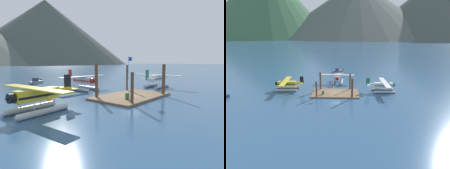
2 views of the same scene
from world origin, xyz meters
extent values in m
plane|color=#2D5175|center=(0.00, 0.00, 0.00)|extent=(1200.00, 1200.00, 0.00)
cube|color=brown|center=(0.00, 0.00, 0.15)|extent=(12.08, 7.32, 0.30)
cylinder|color=brown|center=(-4.48, -3.13, 2.05)|extent=(0.39, 0.39, 4.11)
cylinder|color=brown|center=(4.22, -3.22, 2.49)|extent=(0.51, 0.51, 4.99)
cylinder|color=brown|center=(-4.30, 3.17, 2.53)|extent=(0.46, 0.46, 5.06)
cylinder|color=brown|center=(3.86, 3.50, 2.40)|extent=(0.41, 0.41, 4.79)
cylinder|color=silver|center=(-0.45, 0.28, 3.22)|extent=(0.08, 0.08, 5.83)
cube|color=#1E3DB2|center=(0.00, 0.28, 5.78)|extent=(0.90, 0.03, 0.56)
sphere|color=gold|center=(-0.45, 0.28, 6.18)|extent=(0.10, 0.10, 0.10)
cylinder|color=#33663D|center=(-3.07, -1.41, 0.74)|extent=(0.58, 0.58, 0.88)
torus|color=#33663D|center=(-3.07, -1.41, 0.74)|extent=(0.62, 0.62, 0.04)
sphere|color=orange|center=(-10.98, 4.63, 0.44)|extent=(0.88, 0.88, 0.88)
cone|color=#424C47|center=(248.17, 438.76, 82.85)|extent=(422.43, 422.43, 165.69)
cylinder|color=#B7BABF|center=(-13.48, 1.44, 0.32)|extent=(5.63, 1.12, 0.64)
sphere|color=#B7BABF|center=(-16.27, 1.20, 0.32)|extent=(0.64, 0.64, 0.64)
cylinder|color=#B7BABF|center=(-13.70, 3.93, 0.32)|extent=(5.63, 1.12, 0.64)
sphere|color=#B7BABF|center=(-16.48, 3.69, 0.32)|extent=(0.64, 0.64, 0.64)
cylinder|color=#B7BABF|center=(-14.68, 1.34, 0.99)|extent=(0.10, 0.10, 0.70)
cylinder|color=#B7BABF|center=(-12.29, 1.54, 0.99)|extent=(0.10, 0.10, 0.70)
cylinder|color=#B7BABF|center=(-14.89, 3.83, 0.99)|extent=(0.10, 0.10, 0.70)
cylinder|color=#B7BABF|center=(-12.50, 4.04, 0.99)|extent=(0.10, 0.10, 0.70)
cube|color=yellow|center=(-13.59, 2.69, 1.94)|extent=(4.89, 1.65, 1.20)
cube|color=black|center=(-13.59, 2.69, 1.84)|extent=(4.79, 1.66, 0.24)
cube|color=#283347|center=(-14.66, 2.59, 2.27)|extent=(1.19, 1.14, 0.56)
cube|color=yellow|center=(-13.89, 2.66, 2.61)|extent=(2.29, 10.48, 0.14)
cylinder|color=black|center=(-13.70, 0.47, 2.27)|extent=(0.13, 0.63, 0.84)
cylinder|color=black|center=(-14.08, 4.85, 2.27)|extent=(0.13, 0.63, 0.84)
cylinder|color=black|center=(-16.28, 2.46, 1.94)|extent=(0.68, 1.01, 0.96)
cone|color=black|center=(-16.73, 2.42, 1.94)|extent=(0.38, 0.39, 0.36)
cube|color=yellow|center=(-10.35, 2.97, 2.04)|extent=(2.23, 0.63, 0.56)
cube|color=black|center=(-9.45, 3.04, 2.89)|extent=(1.01, 0.21, 1.90)
cube|color=yellow|center=(-9.55, 3.03, 2.14)|extent=(1.07, 3.26, 0.10)
cylinder|color=#B7BABF|center=(12.73, 3.46, 0.32)|extent=(5.61, 0.72, 0.64)
sphere|color=#B7BABF|center=(15.53, 3.50, 0.32)|extent=(0.64, 0.64, 0.64)
cylinder|color=#B7BABF|center=(12.77, 0.96, 0.32)|extent=(5.61, 0.72, 0.64)
sphere|color=#B7BABF|center=(15.57, 1.00, 0.32)|extent=(0.64, 0.64, 0.64)
cylinder|color=#B7BABF|center=(13.93, 3.47, 0.99)|extent=(0.10, 0.10, 0.70)
cylinder|color=#B7BABF|center=(11.53, 3.44, 0.99)|extent=(0.10, 0.10, 0.70)
cylinder|color=#B7BABF|center=(13.97, 0.97, 0.99)|extent=(0.10, 0.10, 0.70)
cylinder|color=#B7BABF|center=(11.57, 0.94, 0.99)|extent=(0.10, 0.10, 0.70)
cube|color=white|center=(12.75, 2.21, 1.94)|extent=(4.82, 1.31, 1.20)
cube|color=#196B47|center=(12.75, 2.21, 1.84)|extent=(4.72, 1.33, 0.24)
cube|color=#283347|center=(13.83, 2.22, 2.27)|extent=(1.12, 1.07, 0.56)
cube|color=white|center=(13.05, 2.21, 2.61)|extent=(1.56, 10.42, 0.14)
cylinder|color=#196B47|center=(13.02, 4.41, 2.27)|extent=(0.09, 0.62, 0.84)
cylinder|color=#196B47|center=(13.09, 0.01, 2.27)|extent=(0.09, 0.62, 0.84)
cylinder|color=#196B47|center=(15.45, 2.25, 1.94)|extent=(0.61, 0.97, 0.96)
cone|color=black|center=(15.90, 2.25, 1.94)|extent=(0.36, 0.37, 0.36)
cube|color=white|center=(9.50, 2.16, 2.04)|extent=(2.21, 0.47, 0.56)
cube|color=#196B47|center=(8.60, 2.14, 2.89)|extent=(1.00, 0.13, 1.90)
cube|color=white|center=(8.70, 2.15, 2.14)|extent=(0.85, 3.21, 0.10)
cylinder|color=#B7BABF|center=(1.40, 11.12, 0.32)|extent=(0.87, 5.62, 0.64)
sphere|color=#B7BABF|center=(1.29, 8.32, 0.32)|extent=(0.64, 0.64, 0.64)
cylinder|color=#B7BABF|center=(-1.09, 11.22, 0.32)|extent=(0.87, 5.62, 0.64)
sphere|color=#B7BABF|center=(-1.21, 8.42, 0.32)|extent=(0.64, 0.64, 0.64)
cylinder|color=#B7BABF|center=(1.35, 9.92, 0.99)|extent=(0.10, 0.10, 0.70)
cylinder|color=#B7BABF|center=(1.45, 12.32, 0.99)|extent=(0.10, 0.10, 0.70)
cylinder|color=#B7BABF|center=(-1.14, 10.02, 0.99)|extent=(0.10, 0.10, 0.70)
cylinder|color=#B7BABF|center=(-1.04, 12.42, 0.99)|extent=(0.10, 0.10, 0.70)
cube|color=silver|center=(0.15, 11.17, 1.94)|extent=(1.44, 4.85, 1.20)
cube|color=#B21E1E|center=(0.15, 11.17, 1.84)|extent=(1.45, 4.75, 0.24)
cube|color=#283347|center=(0.11, 10.09, 2.27)|extent=(1.10, 1.14, 0.56)
cube|color=silver|center=(0.14, 10.87, 2.61)|extent=(10.45, 1.83, 0.14)
cylinder|color=#B21E1E|center=(2.34, 10.78, 2.27)|extent=(0.62, 0.11, 0.84)
cylinder|color=#B21E1E|center=(-2.06, 10.96, 2.27)|extent=(0.62, 0.11, 0.84)
cylinder|color=#B21E1E|center=(0.04, 8.47, 1.94)|extent=(0.98, 0.64, 0.96)
cone|color=black|center=(0.03, 8.02, 1.94)|extent=(0.37, 0.36, 0.36)
cube|color=silver|center=(0.29, 14.42, 2.04)|extent=(0.53, 2.22, 0.56)
cube|color=#B21E1E|center=(0.33, 15.32, 2.89)|extent=(0.16, 1.00, 1.90)
cube|color=silver|center=(0.32, 15.22, 2.14)|extent=(3.23, 0.93, 0.10)
cube|color=gray|center=(-0.47, 27.82, 0.35)|extent=(4.34, 3.54, 0.70)
sphere|color=gray|center=(-2.23, 26.68, 0.35)|extent=(0.70, 0.70, 0.70)
cube|color=#283347|center=(-0.72, 27.66, 1.10)|extent=(1.60, 1.57, 0.80)
cube|color=black|center=(1.45, 29.06, 0.60)|extent=(0.46, 0.48, 0.80)
camera|label=1|loc=(-23.27, -15.67, 5.29)|focal=29.77mm
camera|label=2|loc=(2.50, -46.90, 15.73)|focal=30.30mm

